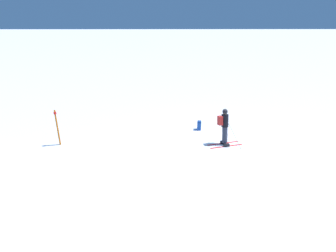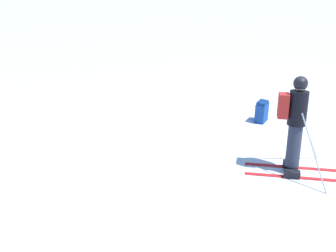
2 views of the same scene
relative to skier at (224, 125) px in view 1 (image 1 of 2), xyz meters
The scene contains 4 objects.
ground_plane 1.28m from the skier, ahead, with size 300.00×300.00×0.00m, color white.
skier is the anchor object (origin of this frame).
spare_backpack 2.21m from the skier, 28.13° to the left, with size 0.33×0.26×0.50m.
trail_marker 8.15m from the skier, 89.92° to the left, with size 0.13×0.13×1.82m.
Camera 1 is at (-12.60, 2.99, 5.84)m, focal length 28.00 mm.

